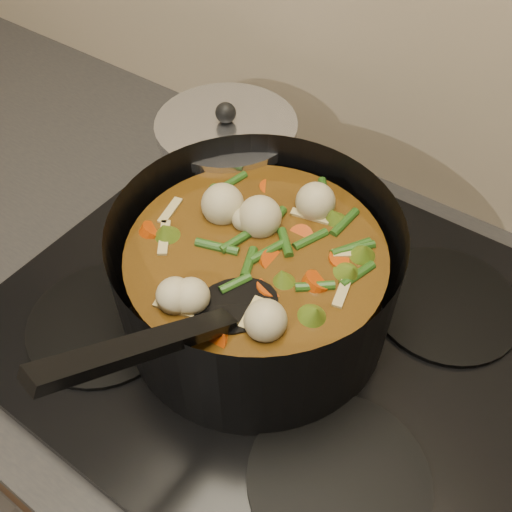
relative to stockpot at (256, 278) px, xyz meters
The scene contains 4 objects.
counter 0.54m from the stockpot, 41.20° to the left, with size 2.64×0.64×0.91m.
stovetop 0.08m from the stockpot, 41.20° to the left, with size 0.62×0.54×0.03m.
stockpot is the anchor object (origin of this frame).
saucepan 0.22m from the stockpot, 135.39° to the left, with size 0.19×0.19×0.15m.
Camera 1 is at (0.21, 1.59, 1.49)m, focal length 40.00 mm.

